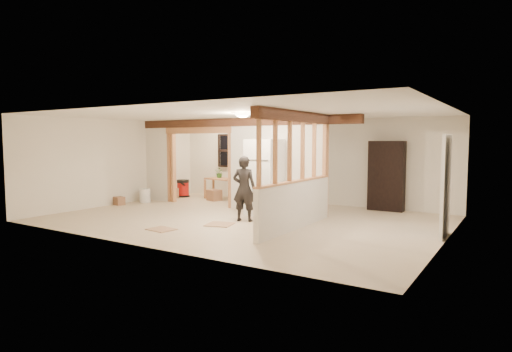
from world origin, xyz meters
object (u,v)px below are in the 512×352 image
Objects in this scene: bookshelf at (386,176)px; woman at (244,189)px; shop_vac at (183,188)px; refrigerator at (265,177)px; work_table at (221,188)px.

woman is at bearing -125.86° from bookshelf.
woman reaches higher than shop_vac.
refrigerator is at bearing -137.22° from bookshelf.
woman is 1.44× the size of work_table.
refrigerator is 3.33m from work_table.
woman is at bearing -86.33° from refrigerator.
woman is 4.89m from shop_vac.
woman is 4.00m from work_table.
bookshelf reaches higher than woman.
work_table is at bearing -174.87° from bookshelf.
refrigerator is 1.02× the size of bookshelf.
work_table is at bearing -59.53° from woman.
bookshelf is (6.54, 0.77, 0.64)m from shop_vac.
woman is (0.07, -1.03, -0.19)m from refrigerator.
work_table is at bearing 146.55° from refrigerator.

